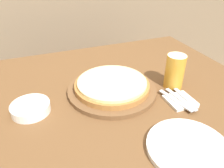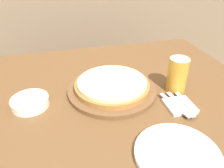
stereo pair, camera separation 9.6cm
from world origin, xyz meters
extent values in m
cube|color=brown|center=(0.00, 0.00, 0.36)|extent=(1.32, 1.09, 0.72)
cylinder|color=brown|center=(-0.01, 0.01, 0.73)|extent=(0.39, 0.39, 0.02)
cylinder|color=#A87038|center=(-0.01, 0.01, 0.75)|extent=(0.33, 0.33, 0.02)
cylinder|color=beige|center=(-0.01, 0.01, 0.77)|extent=(0.30, 0.30, 0.01)
cylinder|color=gold|center=(0.27, -0.05, 0.79)|extent=(0.09, 0.09, 0.16)
cylinder|color=white|center=(0.27, -0.05, 0.86)|extent=(0.08, 0.08, 0.02)
cylinder|color=white|center=(0.09, -0.39, 0.73)|extent=(0.26, 0.26, 0.02)
cylinder|color=white|center=(-0.36, -0.01, 0.73)|extent=(0.15, 0.15, 0.04)
cube|color=white|center=(0.23, -0.17, 0.72)|extent=(0.11, 0.11, 0.01)
cube|color=silver|center=(0.20, -0.17, 0.73)|extent=(0.05, 0.18, 0.00)
cube|color=silver|center=(0.23, -0.17, 0.73)|extent=(0.04, 0.18, 0.00)
cube|color=silver|center=(0.25, -0.17, 0.73)|extent=(0.02, 0.15, 0.00)
camera|label=1|loc=(-0.31, -0.76, 1.26)|focal=35.00mm
camera|label=2|loc=(-0.21, -0.78, 1.26)|focal=35.00mm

